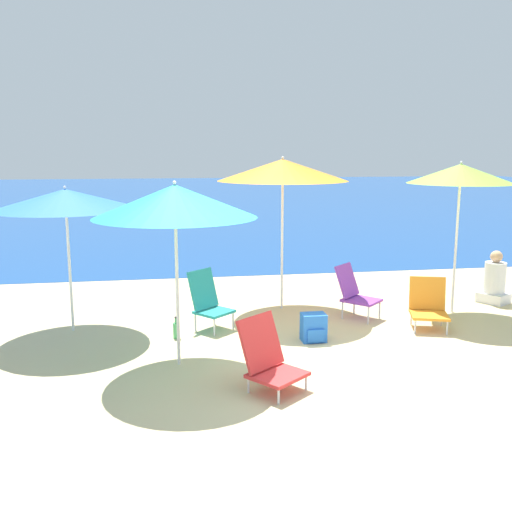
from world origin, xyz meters
The scene contains 13 objects.
ground_plane centered at (0.00, 0.00, 0.00)m, with size 60.00×60.00×0.00m, color #D1BA89.
sea_water centered at (0.00, 24.81, 0.00)m, with size 60.00×40.00×0.01m.
beach_umbrella_teal centered at (-1.44, 0.31, 1.88)m, with size 1.81×1.81×2.10m.
beach_umbrella_orange centered at (0.20, 2.45, 2.13)m, with size 1.97×1.97×2.34m.
beach_umbrella_lime centered at (2.72, 1.83, 2.08)m, with size 1.54×1.54×2.27m.
beach_umbrella_blue centered at (-2.84, 1.80, 1.79)m, with size 1.89×1.89×1.97m.
beach_chair_orange centered at (2.01, 1.18, 0.32)m, with size 0.62×0.65×0.69m.
beach_chair_purple centered at (1.15, 1.80, 0.40)m, with size 0.71×0.72×0.78m.
beach_chair_teal centered at (-1.01, 1.61, 0.41)m, with size 0.67×0.67×0.81m.
beach_chair_red centered at (-0.55, -0.51, 0.34)m, with size 0.77×0.78×0.74m.
person_seated_near centered at (3.65, 2.23, 0.34)m, with size 0.53×0.55×0.85m.
backpack_blue centered at (0.29, 0.86, 0.18)m, with size 0.31×0.26×0.36m.
water_bottle centered at (-1.45, 1.26, 0.11)m, with size 0.09×0.09×0.29m.
Camera 1 is at (-1.56, -5.97, 2.43)m, focal length 40.00 mm.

